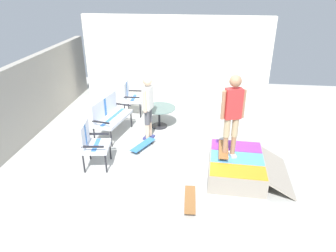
{
  "coord_description": "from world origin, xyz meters",
  "views": [
    {
      "loc": [
        -6.09,
        -0.47,
        3.75
      ],
      "look_at": [
        0.22,
        0.31,
        0.7
      ],
      "focal_mm": 32.9,
      "sensor_mm": 36.0,
      "label": 1
    }
  ],
  "objects_px": {
    "skate_ramp": "(237,166)",
    "patio_chair_near_house": "(130,95)",
    "skateboard_spare": "(190,199)",
    "skateboard_on_ramp": "(223,149)",
    "patio_bench": "(109,113)",
    "patio_chair_by_wall": "(90,141)",
    "skateboard_by_bench": "(143,145)",
    "person_watching": "(148,104)",
    "person_skater": "(233,111)",
    "patio_table": "(159,113)"
  },
  "relations": [
    {
      "from": "skate_ramp",
      "to": "patio_chair_by_wall",
      "type": "height_order",
      "value": "patio_chair_by_wall"
    },
    {
      "from": "patio_bench",
      "to": "person_watching",
      "type": "bearing_deg",
      "value": -95.11
    },
    {
      "from": "skateboard_spare",
      "to": "skateboard_on_ramp",
      "type": "xyz_separation_m",
      "value": [
        1.2,
        -0.62,
        0.42
      ]
    },
    {
      "from": "skate_ramp",
      "to": "skateboard_by_bench",
      "type": "height_order",
      "value": "skate_ramp"
    },
    {
      "from": "patio_chair_by_wall",
      "to": "skateboard_spare",
      "type": "height_order",
      "value": "patio_chair_by_wall"
    },
    {
      "from": "patio_bench",
      "to": "skateboard_on_ramp",
      "type": "bearing_deg",
      "value": -114.78
    },
    {
      "from": "patio_chair_by_wall",
      "to": "person_watching",
      "type": "xyz_separation_m",
      "value": [
        1.43,
        -1.0,
        0.35
      ]
    },
    {
      "from": "patio_table",
      "to": "skateboard_on_ramp",
      "type": "xyz_separation_m",
      "value": [
        -1.97,
        -1.67,
        0.1
      ]
    },
    {
      "from": "patio_bench",
      "to": "patio_chair_by_wall",
      "type": "distance_m",
      "value": 1.52
    },
    {
      "from": "person_skater",
      "to": "skateboard_by_bench",
      "type": "relative_size",
      "value": 2.14
    },
    {
      "from": "patio_bench",
      "to": "skateboard_spare",
      "type": "distance_m",
      "value": 3.45
    },
    {
      "from": "skateboard_by_bench",
      "to": "person_skater",
      "type": "bearing_deg",
      "value": -112.51
    },
    {
      "from": "skate_ramp",
      "to": "skateboard_on_ramp",
      "type": "relative_size",
      "value": 2.12
    },
    {
      "from": "patio_chair_near_house",
      "to": "patio_table",
      "type": "height_order",
      "value": "patio_chair_near_house"
    },
    {
      "from": "person_watching",
      "to": "patio_chair_by_wall",
      "type": "bearing_deg",
      "value": 145.05
    },
    {
      "from": "skateboard_by_bench",
      "to": "skateboard_spare",
      "type": "distance_m",
      "value": 2.29
    },
    {
      "from": "skate_ramp",
      "to": "patio_chair_near_house",
      "type": "height_order",
      "value": "patio_chair_near_house"
    },
    {
      "from": "person_skater",
      "to": "skateboard_spare",
      "type": "height_order",
      "value": "person_skater"
    },
    {
      "from": "person_watching",
      "to": "skateboard_by_bench",
      "type": "bearing_deg",
      "value": 174.71
    },
    {
      "from": "patio_chair_near_house",
      "to": "patio_table",
      "type": "distance_m",
      "value": 1.31
    },
    {
      "from": "patio_bench",
      "to": "patio_chair_by_wall",
      "type": "xyz_separation_m",
      "value": [
        -1.52,
        -0.06,
        -0.0
      ]
    },
    {
      "from": "skateboard_spare",
      "to": "skateboard_on_ramp",
      "type": "height_order",
      "value": "skateboard_on_ramp"
    },
    {
      "from": "person_watching",
      "to": "skateboard_on_ramp",
      "type": "xyz_separation_m",
      "value": [
        -1.24,
        -1.83,
        -0.46
      ]
    },
    {
      "from": "patio_chair_near_house",
      "to": "patio_chair_by_wall",
      "type": "distance_m",
      "value": 2.97
    },
    {
      "from": "skateboard_by_bench",
      "to": "skateboard_spare",
      "type": "height_order",
      "value": "same"
    },
    {
      "from": "patio_chair_near_house",
      "to": "person_skater",
      "type": "height_order",
      "value": "person_skater"
    },
    {
      "from": "skate_ramp",
      "to": "person_skater",
      "type": "height_order",
      "value": "person_skater"
    },
    {
      "from": "skateboard_spare",
      "to": "patio_bench",
      "type": "bearing_deg",
      "value": 41.83
    },
    {
      "from": "person_skater",
      "to": "skateboard_spare",
      "type": "xyz_separation_m",
      "value": [
        -1.09,
        0.72,
        -1.35
      ]
    },
    {
      "from": "patio_chair_near_house",
      "to": "person_watching",
      "type": "bearing_deg",
      "value": -151.19
    },
    {
      "from": "patio_chair_by_wall",
      "to": "skateboard_by_bench",
      "type": "relative_size",
      "value": 1.26
    },
    {
      "from": "patio_bench",
      "to": "patio_table",
      "type": "bearing_deg",
      "value": -62.41
    },
    {
      "from": "skate_ramp",
      "to": "skateboard_on_ramp",
      "type": "xyz_separation_m",
      "value": [
        0.15,
        0.31,
        0.29
      ]
    },
    {
      "from": "person_watching",
      "to": "skateboard_spare",
      "type": "height_order",
      "value": "person_watching"
    },
    {
      "from": "patio_table",
      "to": "skateboard_on_ramp",
      "type": "relative_size",
      "value": 1.12
    },
    {
      "from": "skateboard_by_bench",
      "to": "skateboard_on_ramp",
      "type": "relative_size",
      "value": 1.0
    },
    {
      "from": "skate_ramp",
      "to": "patio_chair_near_house",
      "type": "relative_size",
      "value": 1.68
    },
    {
      "from": "patio_bench",
      "to": "patio_chair_near_house",
      "type": "distance_m",
      "value": 1.46
    },
    {
      "from": "patio_bench",
      "to": "skateboard_spare",
      "type": "bearing_deg",
      "value": -138.17
    },
    {
      "from": "patio_chair_near_house",
      "to": "skateboard_spare",
      "type": "distance_m",
      "value": 4.51
    },
    {
      "from": "person_watching",
      "to": "patio_chair_near_house",
      "type": "bearing_deg",
      "value": 28.81
    },
    {
      "from": "skate_ramp",
      "to": "person_skater",
      "type": "distance_m",
      "value": 1.25
    },
    {
      "from": "patio_bench",
      "to": "patio_chair_near_house",
      "type": "height_order",
      "value": "same"
    },
    {
      "from": "patio_chair_near_house",
      "to": "skate_ramp",
      "type": "bearing_deg",
      "value": -134.44
    },
    {
      "from": "skateboard_by_bench",
      "to": "skateboard_on_ramp",
      "type": "bearing_deg",
      "value": -110.75
    },
    {
      "from": "patio_bench",
      "to": "person_watching",
      "type": "relative_size",
      "value": 0.81
    },
    {
      "from": "skateboard_spare",
      "to": "patio_chair_by_wall",
      "type": "bearing_deg",
      "value": 65.37
    },
    {
      "from": "skate_ramp",
      "to": "patio_bench",
      "type": "relative_size",
      "value": 1.28
    },
    {
      "from": "patio_bench",
      "to": "person_skater",
      "type": "height_order",
      "value": "person_skater"
    },
    {
      "from": "patio_bench",
      "to": "patio_chair_near_house",
      "type": "relative_size",
      "value": 1.31
    }
  ]
}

